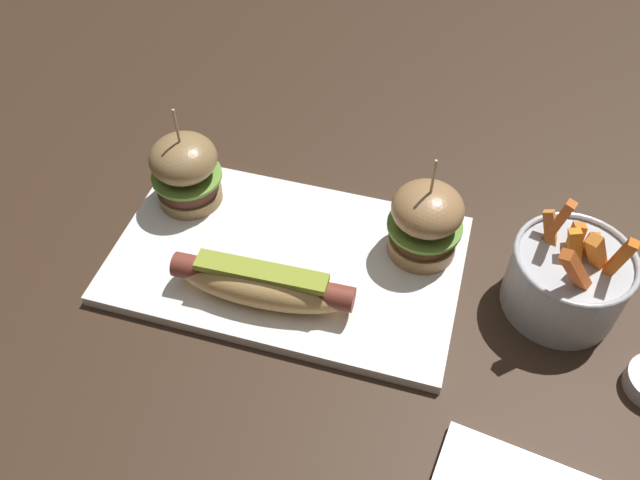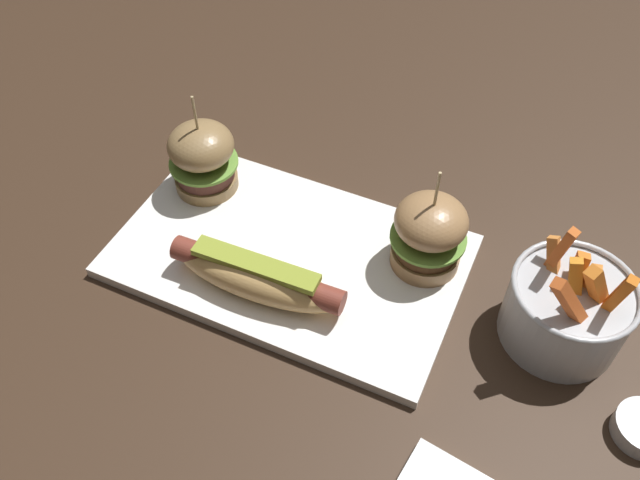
{
  "view_description": "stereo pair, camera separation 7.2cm",
  "coord_description": "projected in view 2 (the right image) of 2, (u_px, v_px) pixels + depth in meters",
  "views": [
    {
      "loc": [
        0.17,
        -0.45,
        0.59
      ],
      "look_at": [
        0.04,
        0.0,
        0.05
      ],
      "focal_mm": 37.16,
      "sensor_mm": 36.0,
      "label": 1
    },
    {
      "loc": [
        0.24,
        -0.43,
        0.59
      ],
      "look_at": [
        0.04,
        0.0,
        0.05
      ],
      "focal_mm": 37.16,
      "sensor_mm": 36.0,
      "label": 2
    }
  ],
  "objects": [
    {
      "name": "hot_dog",
      "position": [
        257.0,
        276.0,
        0.7
      ],
      "size": [
        0.2,
        0.06,
        0.05
      ],
      "color": "tan",
      "rests_on": "platter_main"
    },
    {
      "name": "platter_main",
      "position": [
        289.0,
        256.0,
        0.76
      ],
      "size": [
        0.39,
        0.24,
        0.01
      ],
      "primitive_type": "cube",
      "color": "white",
      "rests_on": "ground"
    },
    {
      "name": "slider_left",
      "position": [
        203.0,
        157.0,
        0.8
      ],
      "size": [
        0.08,
        0.08,
        0.14
      ],
      "color": "olive",
      "rests_on": "platter_main"
    },
    {
      "name": "fries_bucket",
      "position": [
        567.0,
        309.0,
        0.67
      ],
      "size": [
        0.13,
        0.13,
        0.14
      ],
      "color": "#B7BABF",
      "rests_on": "ground"
    },
    {
      "name": "ground_plane",
      "position": [
        289.0,
        260.0,
        0.77
      ],
      "size": [
        3.0,
        3.0,
        0.0
      ],
      "primitive_type": "plane",
      "color": "#382619"
    },
    {
      "name": "slider_right",
      "position": [
        429.0,
        234.0,
        0.71
      ],
      "size": [
        0.08,
        0.08,
        0.14
      ],
      "color": "#9F754A",
      "rests_on": "platter_main"
    }
  ]
}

